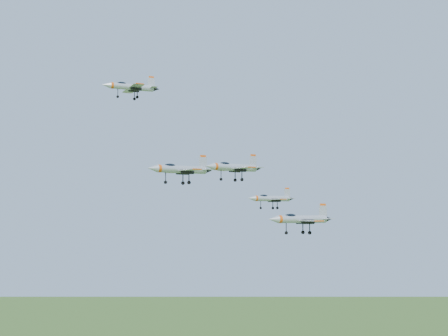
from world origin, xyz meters
name	(u,v)px	position (x,y,z in m)	size (l,w,h in m)	color
jet_lead	(130,87)	(-16.92, 7.63, 158.01)	(11.44, 9.41, 3.07)	#ACB1B9
jet_left_high	(180,169)	(-8.66, 2.20, 141.89)	(13.80, 11.48, 3.69)	#ACB1B9
jet_right_high	(233,167)	(-5.84, -15.45, 141.15)	(11.12, 9.29, 2.98)	#ACB1B9
jet_left_low	(271,198)	(15.01, 9.68, 136.76)	(11.19, 9.18, 3.00)	#ACB1B9
jet_right_low	(300,219)	(7.68, -14.27, 132.56)	(12.84, 10.56, 3.44)	#ACB1B9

